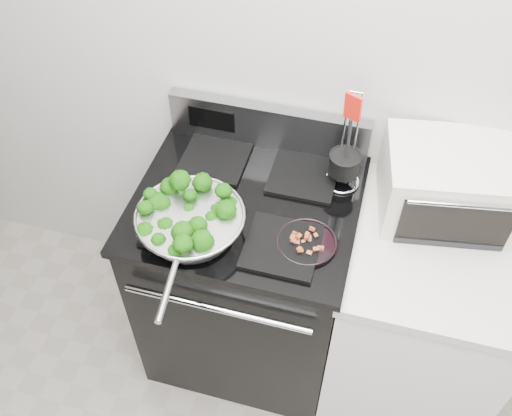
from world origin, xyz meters
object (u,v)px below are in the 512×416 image
(utensil_holder, at_px, (344,168))
(bacon_plate, at_px, (307,240))
(skillet, at_px, (190,222))
(gas_range, at_px, (248,276))
(toaster_oven, at_px, (450,184))

(utensil_holder, bearing_deg, bacon_plate, -77.97)
(skillet, bearing_deg, gas_range, 48.15)
(utensil_holder, xyz_separation_m, toaster_oven, (0.36, -0.01, 0.03))
(utensil_holder, bearing_deg, skillet, -116.72)
(bacon_plate, distance_m, toaster_oven, 0.53)
(skillet, relative_size, bacon_plate, 2.88)
(bacon_plate, bearing_deg, utensil_holder, 78.33)
(skillet, height_order, toaster_oven, toaster_oven)
(gas_range, relative_size, skillet, 1.96)
(bacon_plate, height_order, utensil_holder, utensil_holder)
(skillet, distance_m, utensil_holder, 0.58)
(gas_range, height_order, bacon_plate, gas_range)
(gas_range, xyz_separation_m, utensil_holder, (0.31, 0.17, 0.53))
(gas_range, relative_size, bacon_plate, 5.63)
(skillet, bearing_deg, toaster_oven, 17.18)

